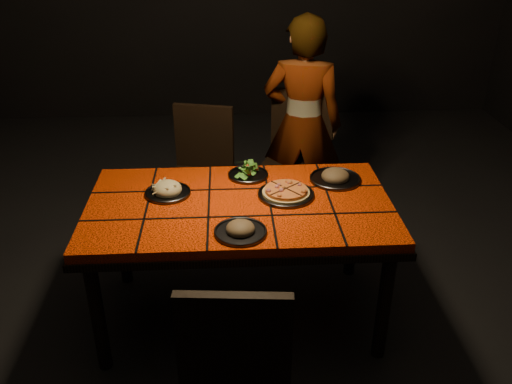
{
  "coord_description": "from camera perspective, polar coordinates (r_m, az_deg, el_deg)",
  "views": [
    {
      "loc": [
        -0.06,
        -2.5,
        2.12
      ],
      "look_at": [
        0.09,
        -0.02,
        0.82
      ],
      "focal_mm": 38.0,
      "sensor_mm": 36.0,
      "label": 1
    }
  ],
  "objects": [
    {
      "name": "chair_far_right",
      "position": [
        3.89,
        4.34,
        4.15
      ],
      "size": [
        0.59,
        0.59,
        1.0
      ],
      "rotation": [
        0.0,
        0.0,
        -0.39
      ],
      "color": "black",
      "rests_on": "ground"
    },
    {
      "name": "plate_mushroom_b",
      "position": [
        3.1,
        8.36,
        1.64
      ],
      "size": [
        0.29,
        0.29,
        0.1
      ],
      "color": "#36363A",
      "rests_on": "dining_table"
    },
    {
      "name": "chair_near",
      "position": [
        2.25,
        -2.07,
        -17.12
      ],
      "size": [
        0.46,
        0.46,
        0.94
      ],
      "rotation": [
        0.0,
        0.0,
        3.06
      ],
      "color": "black",
      "rests_on": "ground"
    },
    {
      "name": "plate_pasta",
      "position": [
        2.96,
        -9.29,
        0.14
      ],
      "size": [
        0.25,
        0.25,
        0.08
      ],
      "color": "#36363A",
      "rests_on": "dining_table"
    },
    {
      "name": "plate_salad",
      "position": [
        3.12,
        -0.84,
        2.1
      ],
      "size": [
        0.23,
        0.23,
        0.07
      ],
      "color": "#36363A",
      "rests_on": "dining_table"
    },
    {
      "name": "plate_mushroom_a",
      "position": [
        2.57,
        -1.65,
        -3.95
      ],
      "size": [
        0.26,
        0.26,
        0.08
      ],
      "color": "#36363A",
      "rests_on": "dining_table"
    },
    {
      "name": "plate_pizza",
      "position": [
        2.91,
        3.17,
        -0.09
      ],
      "size": [
        0.36,
        0.36,
        0.04
      ],
      "color": "#36363A",
      "rests_on": "dining_table"
    },
    {
      "name": "dining_table",
      "position": [
        2.89,
        -1.74,
        -2.45
      ],
      "size": [
        1.62,
        0.92,
        0.75
      ],
      "color": "#FF3C08",
      "rests_on": "ground"
    },
    {
      "name": "diner",
      "position": [
        3.87,
        4.9,
        7.08
      ],
      "size": [
        0.63,
        0.49,
        1.54
      ],
      "primitive_type": "imported",
      "rotation": [
        0.0,
        0.0,
        2.9
      ],
      "color": "brown",
      "rests_on": "ground"
    },
    {
      "name": "chair_far_left",
      "position": [
        3.81,
        -5.79,
        2.91
      ],
      "size": [
        0.51,
        0.51,
        0.93
      ],
      "rotation": [
        0.0,
        0.0,
        -0.25
      ],
      "color": "black",
      "rests_on": "ground"
    },
    {
      "name": "room_shell",
      "position": [
        2.58,
        -2.01,
        13.71
      ],
      "size": [
        6.04,
        7.04,
        3.08
      ],
      "color": "black",
      "rests_on": "ground"
    }
  ]
}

